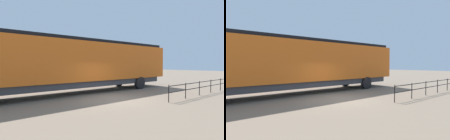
% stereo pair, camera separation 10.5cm
% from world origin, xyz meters
% --- Properties ---
extents(ground_plane, '(120.00, 120.00, 0.00)m').
position_xyz_m(ground_plane, '(0.00, 0.00, 0.00)').
color(ground_plane, '#84705B').
extents(locomotive, '(3.12, 18.30, 4.10)m').
position_xyz_m(locomotive, '(-3.73, -0.36, 2.31)').
color(locomotive, orange).
rests_on(locomotive, ground_plane).
extents(platform_fence, '(0.05, 11.57, 1.01)m').
position_xyz_m(platform_fence, '(2.73, 7.57, 0.67)').
color(platform_fence, black).
rests_on(platform_fence, ground_plane).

